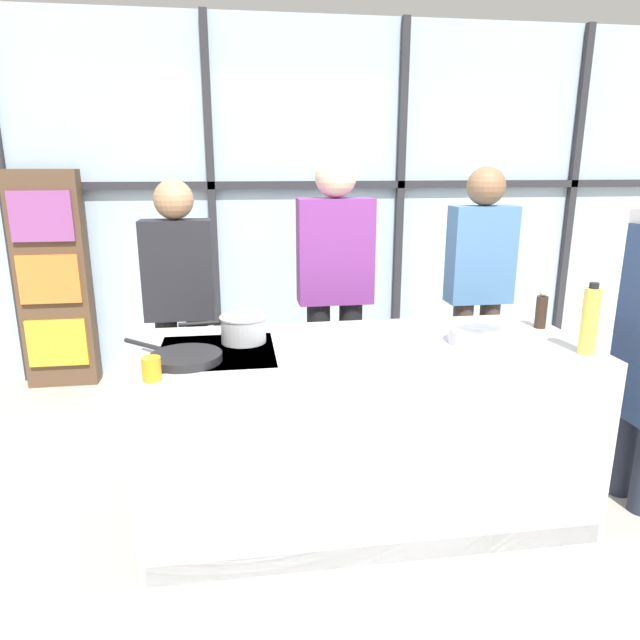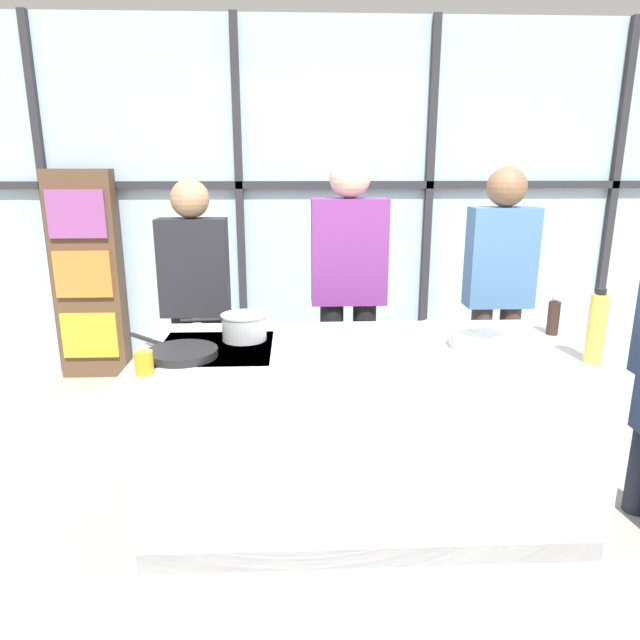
{
  "view_description": "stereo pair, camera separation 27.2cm",
  "coord_description": "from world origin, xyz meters",
  "px_view_note": "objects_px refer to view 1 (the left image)",
  "views": [
    {
      "loc": [
        -0.59,
        -2.5,
        1.7
      ],
      "look_at": [
        -0.21,
        0.1,
        0.98
      ],
      "focal_mm": 32.0,
      "sensor_mm": 36.0,
      "label": 1
    },
    {
      "loc": [
        -0.32,
        -2.52,
        1.7
      ],
      "look_at": [
        -0.21,
        0.1,
        0.98
      ],
      "focal_mm": 32.0,
      "sensor_mm": 36.0,
      "label": 2
    }
  ],
  "objects_px": {
    "frying_pan": "(185,357)",
    "saucepan": "(243,328)",
    "white_plate": "(436,322)",
    "mixing_bowl": "(478,335)",
    "spectator_center_left": "(335,283)",
    "spectator_far_left": "(180,299)",
    "pepper_grinder": "(541,311)",
    "spectator_center_right": "(479,282)",
    "oil_bottle": "(590,321)",
    "juice_glass_near": "(152,369)"
  },
  "relations": [
    {
      "from": "frying_pan",
      "to": "white_plate",
      "type": "distance_m",
      "value": 1.35
    },
    {
      "from": "frying_pan",
      "to": "white_plate",
      "type": "bearing_deg",
      "value": 18.6
    },
    {
      "from": "spectator_center_left",
      "to": "spectator_center_right",
      "type": "distance_m",
      "value": 0.94
    },
    {
      "from": "pepper_grinder",
      "to": "juice_glass_near",
      "type": "distance_m",
      "value": 1.95
    },
    {
      "from": "spectator_center_left",
      "to": "frying_pan",
      "type": "height_order",
      "value": "spectator_center_left"
    },
    {
      "from": "white_plate",
      "to": "mixing_bowl",
      "type": "height_order",
      "value": "mixing_bowl"
    },
    {
      "from": "white_plate",
      "to": "spectator_far_left",
      "type": "bearing_deg",
      "value": 157.13
    },
    {
      "from": "frying_pan",
      "to": "white_plate",
      "type": "xyz_separation_m",
      "value": [
        1.28,
        0.43,
        -0.01
      ]
    },
    {
      "from": "white_plate",
      "to": "spectator_center_right",
      "type": "bearing_deg",
      "value": 49.99
    },
    {
      "from": "oil_bottle",
      "to": "frying_pan",
      "type": "bearing_deg",
      "value": 175.01
    },
    {
      "from": "pepper_grinder",
      "to": "frying_pan",
      "type": "bearing_deg",
      "value": -171.52
    },
    {
      "from": "spectator_center_left",
      "to": "saucepan",
      "type": "distance_m",
      "value": 0.96
    },
    {
      "from": "saucepan",
      "to": "mixing_bowl",
      "type": "relative_size",
      "value": 1.48
    },
    {
      "from": "mixing_bowl",
      "to": "oil_bottle",
      "type": "distance_m",
      "value": 0.49
    },
    {
      "from": "spectator_far_left",
      "to": "oil_bottle",
      "type": "xyz_separation_m",
      "value": [
        1.87,
        -1.17,
        0.11
      ]
    },
    {
      "from": "frying_pan",
      "to": "pepper_grinder",
      "type": "bearing_deg",
      "value": 8.48
    },
    {
      "from": "frying_pan",
      "to": "saucepan",
      "type": "height_order",
      "value": "saucepan"
    },
    {
      "from": "spectator_far_left",
      "to": "spectator_center_left",
      "type": "bearing_deg",
      "value": -180.0
    },
    {
      "from": "spectator_far_left",
      "to": "oil_bottle",
      "type": "distance_m",
      "value": 2.21
    },
    {
      "from": "spectator_center_right",
      "to": "juice_glass_near",
      "type": "bearing_deg",
      "value": 33.02
    },
    {
      "from": "spectator_center_right",
      "to": "saucepan",
      "type": "xyz_separation_m",
      "value": [
        -1.51,
        -0.77,
        -0.03
      ]
    },
    {
      "from": "frying_pan",
      "to": "saucepan",
      "type": "xyz_separation_m",
      "value": [
        0.25,
        0.24,
        0.05
      ]
    },
    {
      "from": "juice_glass_near",
      "to": "spectator_center_left",
      "type": "bearing_deg",
      "value": 52.37
    },
    {
      "from": "spectator_far_left",
      "to": "saucepan",
      "type": "xyz_separation_m",
      "value": [
        0.36,
        -0.77,
        0.02
      ]
    },
    {
      "from": "juice_glass_near",
      "to": "mixing_bowl",
      "type": "bearing_deg",
      "value": 10.49
    },
    {
      "from": "spectator_far_left",
      "to": "saucepan",
      "type": "bearing_deg",
      "value": 115.02
    },
    {
      "from": "spectator_center_right",
      "to": "saucepan",
      "type": "relative_size",
      "value": 4.13
    },
    {
      "from": "spectator_center_right",
      "to": "frying_pan",
      "type": "bearing_deg",
      "value": 29.83
    },
    {
      "from": "white_plate",
      "to": "juice_glass_near",
      "type": "bearing_deg",
      "value": -155.36
    },
    {
      "from": "spectator_center_right",
      "to": "pepper_grinder",
      "type": "distance_m",
      "value": 0.75
    },
    {
      "from": "juice_glass_near",
      "to": "spectator_center_right",
      "type": "bearing_deg",
      "value": 33.02
    },
    {
      "from": "spectator_center_left",
      "to": "spectator_center_right",
      "type": "xyz_separation_m",
      "value": [
        0.93,
        0.0,
        -0.02
      ]
    },
    {
      "from": "oil_bottle",
      "to": "spectator_center_left",
      "type": "bearing_deg",
      "value": 128.83
    },
    {
      "from": "saucepan",
      "to": "frying_pan",
      "type": "bearing_deg",
      "value": -136.08
    },
    {
      "from": "spectator_center_left",
      "to": "pepper_grinder",
      "type": "distance_m",
      "value": 1.21
    },
    {
      "from": "saucepan",
      "to": "spectator_center_left",
      "type": "bearing_deg",
      "value": 53.11
    },
    {
      "from": "spectator_center_left",
      "to": "mixing_bowl",
      "type": "bearing_deg",
      "value": 118.8
    },
    {
      "from": "spectator_far_left",
      "to": "saucepan",
      "type": "height_order",
      "value": "spectator_far_left"
    },
    {
      "from": "spectator_far_left",
      "to": "frying_pan",
      "type": "height_order",
      "value": "spectator_far_left"
    },
    {
      "from": "oil_bottle",
      "to": "pepper_grinder",
      "type": "xyz_separation_m",
      "value": [
        0.01,
        0.42,
        -0.06
      ]
    },
    {
      "from": "spectator_center_left",
      "to": "white_plate",
      "type": "distance_m",
      "value": 0.74
    },
    {
      "from": "mixing_bowl",
      "to": "juice_glass_near",
      "type": "xyz_separation_m",
      "value": [
        -1.46,
        -0.27,
        0.01
      ]
    },
    {
      "from": "spectator_center_right",
      "to": "saucepan",
      "type": "distance_m",
      "value": 1.7
    },
    {
      "from": "spectator_center_right",
      "to": "oil_bottle",
      "type": "relative_size",
      "value": 5.23
    },
    {
      "from": "spectator_center_right",
      "to": "white_plate",
      "type": "xyz_separation_m",
      "value": [
        -0.49,
        -0.58,
        -0.09
      ]
    },
    {
      "from": "spectator_far_left",
      "to": "white_plate",
      "type": "bearing_deg",
      "value": 157.13
    },
    {
      "from": "spectator_far_left",
      "to": "juice_glass_near",
      "type": "height_order",
      "value": "spectator_far_left"
    },
    {
      "from": "spectator_center_left",
      "to": "mixing_bowl",
      "type": "height_order",
      "value": "spectator_center_left"
    },
    {
      "from": "pepper_grinder",
      "to": "juice_glass_near",
      "type": "xyz_separation_m",
      "value": [
        -1.89,
        -0.47,
        -0.04
      ]
    },
    {
      "from": "spectator_center_left",
      "to": "mixing_bowl",
      "type": "distance_m",
      "value": 1.08
    }
  ]
}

